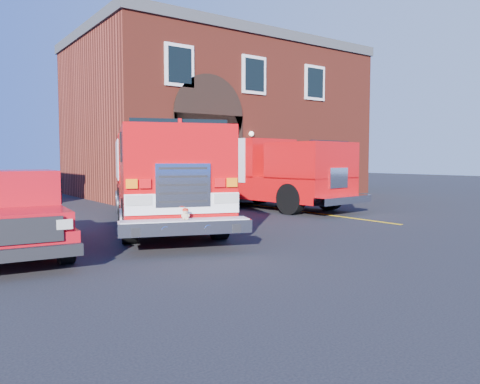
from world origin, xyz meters
TOP-DOWN VIEW (x-y plane):
  - ground at (0.00, 0.00)m, footprint 100.00×100.00m
  - parking_stripe_near at (6.50, 1.00)m, footprint 0.12×3.00m
  - parking_stripe_mid at (6.50, 4.00)m, footprint 0.12×3.00m
  - parking_stripe_far at (6.50, 7.00)m, footprint 0.12×3.00m
  - fire_station at (8.99, 13.98)m, footprint 15.20×10.20m
  - fire_engine at (0.64, 3.89)m, footprint 5.61×9.75m
  - pickup_truck at (-3.92, 1.73)m, footprint 2.41×5.51m
  - secondary_truck at (6.26, 6.46)m, footprint 3.63×8.89m

SIDE VIEW (x-z plane):
  - ground at x=0.00m, z-range 0.00..0.00m
  - parking_stripe_near at x=6.50m, z-range 0.00..0.01m
  - parking_stripe_mid at x=6.50m, z-range 0.00..0.01m
  - parking_stripe_far at x=6.50m, z-range 0.00..0.01m
  - pickup_truck at x=-3.92m, z-range -0.05..1.71m
  - fire_engine at x=0.64m, z-range 0.05..2.95m
  - secondary_truck at x=6.26m, z-range 0.13..2.93m
  - fire_station at x=8.99m, z-range 0.03..8.48m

